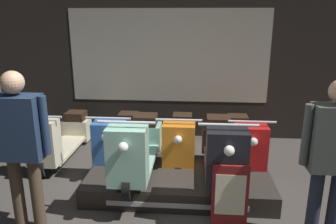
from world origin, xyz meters
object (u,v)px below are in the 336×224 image
(person_right_browsing, at_px, (332,151))
(scooter_backrow_2, at_px, (181,141))
(scooter_display_left, at_px, (138,147))
(scooter_backrow_3, at_px, (243,143))
(price_sign_board, at_px, (230,199))
(scooter_backrow_0, at_px, (61,137))
(scooter_display_right, at_px, (221,150))
(person_left_browsing, at_px, (20,138))
(scooter_backrow_1, at_px, (120,139))

(person_right_browsing, bearing_deg, scooter_backrow_2, 129.61)
(scooter_display_left, distance_m, scooter_backrow_3, 1.78)
(price_sign_board, bearing_deg, scooter_backrow_0, 145.87)
(scooter_display_right, bearing_deg, scooter_display_left, 180.00)
(scooter_backrow_3, xyz_separation_m, person_left_browsing, (-2.55, -1.84, 0.69))
(scooter_display_right, bearing_deg, person_right_browsing, -43.60)
(person_right_browsing, relative_size, price_sign_board, 2.21)
(scooter_backrow_2, distance_m, person_left_browsing, 2.52)
(scooter_backrow_3, bearing_deg, price_sign_board, -102.20)
(person_left_browsing, relative_size, price_sign_board, 2.25)
(scooter_backrow_1, distance_m, scooter_backrow_2, 0.97)
(scooter_backrow_0, height_order, scooter_backrow_3, same)
(scooter_display_left, distance_m, scooter_backrow_1, 1.06)
(scooter_display_right, relative_size, person_right_browsing, 1.05)
(scooter_backrow_0, relative_size, scooter_backrow_1, 1.00)
(scooter_display_right, height_order, scooter_backrow_1, scooter_display_right)
(scooter_backrow_1, xyz_separation_m, scooter_backrow_3, (1.95, 0.00, 0.00))
(scooter_display_right, bearing_deg, scooter_backrow_2, 121.28)
(scooter_backrow_2, xyz_separation_m, person_left_browsing, (-1.57, -1.84, 0.69))
(scooter_backrow_3, relative_size, person_right_browsing, 1.05)
(scooter_display_left, distance_m, scooter_backrow_2, 1.09)
(scooter_display_left, height_order, person_right_browsing, person_right_browsing)
(scooter_backrow_3, bearing_deg, scooter_backrow_2, 180.00)
(scooter_backrow_1, bearing_deg, scooter_backrow_3, 0.00)
(person_left_browsing, bearing_deg, scooter_display_right, 23.22)
(scooter_display_right, relative_size, scooter_backrow_2, 1.00)
(scooter_backrow_2, bearing_deg, scooter_display_left, -119.36)
(scooter_backrow_0, relative_size, person_left_browsing, 1.03)
(scooter_backrow_0, distance_m, scooter_backrow_2, 1.95)
(scooter_display_right, xyz_separation_m, price_sign_board, (0.04, -0.80, -0.22))
(scooter_backrow_1, xyz_separation_m, person_left_browsing, (-0.60, -1.84, 0.69))
(scooter_backrow_3, bearing_deg, scooter_backrow_1, 180.00)
(scooter_display_right, height_order, scooter_backrow_2, scooter_display_right)
(scooter_backrow_2, relative_size, person_right_browsing, 1.05)
(scooter_backrow_1, height_order, price_sign_board, scooter_backrow_1)
(scooter_backrow_0, relative_size, scooter_backrow_3, 1.00)
(scooter_backrow_2, relative_size, person_left_browsing, 1.03)
(scooter_display_left, xyz_separation_m, price_sign_board, (1.12, -0.80, -0.22))
(scooter_backrow_0, bearing_deg, price_sign_board, -34.13)
(scooter_backrow_1, relative_size, scooter_backrow_2, 1.00)
(scooter_backrow_0, bearing_deg, scooter_backrow_1, 0.00)
(scooter_backrow_3, height_order, person_left_browsing, person_left_browsing)
(scooter_backrow_3, distance_m, person_right_browsing, 2.03)
(scooter_display_right, distance_m, price_sign_board, 0.83)
(person_left_browsing, bearing_deg, scooter_display_left, 41.08)
(scooter_backrow_2, height_order, person_right_browsing, person_right_browsing)
(scooter_backrow_1, relative_size, person_right_browsing, 1.05)
(scooter_backrow_3, xyz_separation_m, person_right_browsing, (0.55, -1.84, 0.66))
(scooter_display_left, relative_size, person_left_browsing, 1.03)
(scooter_backrow_3, height_order, price_sign_board, scooter_backrow_3)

